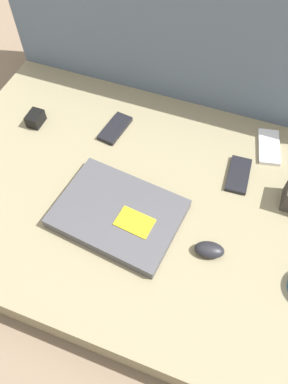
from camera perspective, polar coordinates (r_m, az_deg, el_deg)
name	(u,v)px	position (r m, az deg, el deg)	size (l,w,h in m)	color
ground_plane	(144,217)	(1.09, 0.00, -3.78)	(8.00, 8.00, 0.00)	#7A6651
couch_seat	(144,207)	(1.04, 0.00, -2.28)	(1.18, 0.78, 0.11)	#847A5B
couch_backrest	(201,45)	(1.23, 8.65, 21.31)	(1.18, 0.20, 0.50)	slate
laptop	(118,213)	(0.95, -3.94, -3.27)	(0.33, 0.26, 0.03)	#47474C
computer_mouse	(209,250)	(0.92, 9.93, -8.66)	(0.08, 0.06, 0.03)	black
phone_silver	(239,175)	(1.06, 14.22, 2.57)	(0.06, 0.12, 0.01)	black
phone_black	(269,147)	(1.15, 18.51, 6.56)	(0.09, 0.14, 0.01)	silver
phone_small	(115,128)	(1.14, -4.41, 9.66)	(0.07, 0.12, 0.01)	black
charger_brick	(35,119)	(1.20, -16.22, 10.70)	(0.04, 0.06, 0.04)	black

